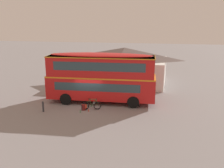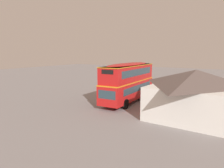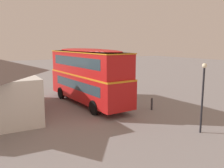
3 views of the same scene
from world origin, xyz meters
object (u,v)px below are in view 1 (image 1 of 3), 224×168
double_decker_bus (101,76)px  water_bottle_green_metal (80,112)px  touring_bicycle (91,106)px  kerb_bollard (43,106)px  backpack_on_ground (83,107)px  water_bottle_red_squeeze (89,110)px

double_decker_bus → water_bottle_green_metal: 4.19m
double_decker_bus → touring_bicycle: bearing=-102.7°
double_decker_bus → water_bottle_green_metal: double_decker_bus is taller
touring_bicycle → kerb_bollard: touring_bicycle is taller
touring_bicycle → backpack_on_ground: 0.64m
kerb_bollard → touring_bicycle: bearing=17.4°
double_decker_bus → backpack_on_ground: bearing=-114.3°
water_bottle_red_squeeze → double_decker_bus: bearing=79.1°
backpack_on_ground → water_bottle_green_metal: 0.73m
backpack_on_ground → water_bottle_red_squeeze: (0.57, -0.29, -0.18)m
backpack_on_ground → double_decker_bus: bearing=65.7°
water_bottle_green_metal → kerb_bollard: bearing=-174.7°
kerb_bollard → water_bottle_red_squeeze: bearing=10.4°
water_bottle_green_metal → touring_bicycle: bearing=54.1°
water_bottle_red_squeeze → water_bottle_green_metal: water_bottle_red_squeeze is taller
kerb_bollard → double_decker_bus: bearing=37.7°
double_decker_bus → touring_bicycle: (-0.50, -2.19, -2.27)m
backpack_on_ground → water_bottle_red_squeeze: bearing=-27.2°
double_decker_bus → water_bottle_green_metal: bearing=-110.5°
double_decker_bus → water_bottle_red_squeeze: (-0.52, -2.71, -2.53)m
double_decker_bus → backpack_on_ground: (-1.09, -2.42, -2.35)m
double_decker_bus → water_bottle_red_squeeze: 3.75m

